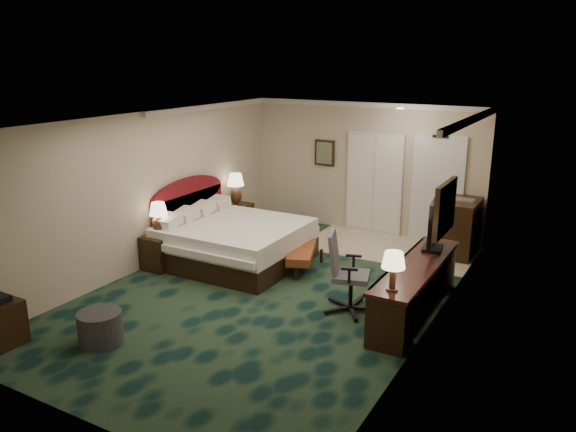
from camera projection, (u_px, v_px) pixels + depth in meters
The scene contains 25 objects.
floor at pixel (272, 291), 8.88m from camera, with size 5.00×7.50×0.00m, color black.
ceiling at pixel (271, 120), 8.14m from camera, with size 5.00×7.50×0.00m, color silver.
wall_back at pixel (364, 168), 11.65m from camera, with size 5.00×0.00×2.70m, color #C0B496.
wall_front at pixel (70, 299), 5.37m from camera, with size 5.00×0.00×2.70m, color #C0B496.
wall_left at pixel (148, 191), 9.69m from camera, with size 0.00×7.50×2.70m, color #C0B496.
wall_right at pixel (435, 234), 7.33m from camera, with size 0.00×7.50×2.70m, color #C0B496.
crown_molding at pixel (271, 123), 8.15m from camera, with size 5.00×7.50×0.10m, color silver, non-canonical shape.
tile_patch at pixel (389, 248), 10.89m from camera, with size 3.20×1.70×0.01m, color beige.
headboard at pixel (189, 214), 10.68m from camera, with size 0.12×2.00×1.40m, color #520B0E, non-canonical shape.
entry_door at pixel (437, 191), 10.98m from camera, with size 1.02×0.06×2.18m, color silver.
closet_doors at pixel (374, 184), 11.59m from camera, with size 1.20×0.06×2.10m, color beige.
wall_art at pixel (325, 153), 11.98m from camera, with size 0.45×0.06×0.55m, color #465B4F.
wall_mirror at pixel (445, 208), 7.80m from camera, with size 0.05×0.95×0.75m, color white.
bed at pixel (235, 243), 10.05m from camera, with size 2.29×2.13×0.73m, color white.
nightstand_near at pixel (160, 252), 9.79m from camera, with size 0.48×0.55×0.59m, color black.
nightstand_far at pixel (238, 218), 11.82m from camera, with size 0.48×0.55×0.60m, color black.
lamp_near at pixel (159, 219), 9.63m from camera, with size 0.31×0.31×0.59m, color black, non-canonical shape.
lamp_far at pixel (236, 189), 11.62m from camera, with size 0.35×0.35×0.66m, color black, non-canonical shape.
bed_bench at pixel (302, 259), 9.74m from camera, with size 0.40×1.16×0.39m, color maroon.
ottoman at pixel (100, 327), 7.28m from camera, with size 0.57×0.57×0.41m, color #2B2B2E.
desk at pixel (415, 289), 8.01m from camera, with size 0.57×2.64×0.76m, color black.
tv at pixel (434, 224), 8.40m from camera, with size 0.09×1.04×0.81m, color black.
desk_lamp at pixel (393, 271), 6.95m from camera, with size 0.30×0.30×0.52m, color black, non-canonical shape.
desk_chair at pixel (351, 273), 8.07m from camera, with size 0.68×0.64×1.17m, color #4F4E56, non-canonical shape.
minibar at pixel (461, 228), 10.40m from camera, with size 0.55×0.99×1.04m, color black.
Camera 1 is at (4.24, -7.04, 3.58)m, focal length 35.00 mm.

